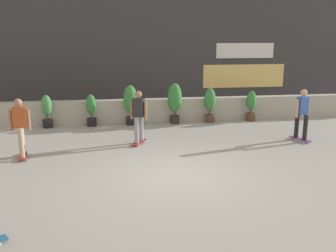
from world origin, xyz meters
TOP-DOWN VIEW (x-y plane):
  - ground_plane at (0.00, 0.00)m, footprint 48.00×48.00m
  - planter_wall at (0.00, 6.00)m, footprint 18.00×0.40m
  - building_backdrop at (0.01, 10.00)m, footprint 20.00×2.08m
  - potted_plant_0 at (-3.93, 5.55)m, footprint 0.38×0.38m
  - potted_plant_1 at (-2.32, 5.55)m, footprint 0.37×0.37m
  - potted_plant_2 at (-0.85, 5.55)m, footprint 0.52×0.52m
  - potted_plant_3 at (0.84, 5.55)m, footprint 0.54×0.54m
  - potted_plant_4 at (2.24, 5.55)m, footprint 0.44×0.44m
  - potted_plant_5 at (3.92, 5.55)m, footprint 0.37×0.37m
  - skater_far_right at (4.49, 2.50)m, footprint 0.53×0.82m
  - skater_mid_plaza at (-0.72, 2.89)m, footprint 0.55×0.80m
  - skater_by_wall_left at (-4.06, 1.96)m, footprint 0.55×0.82m

SIDE VIEW (x-z plane):
  - ground_plane at x=0.00m, z-range 0.00..0.00m
  - planter_wall at x=0.00m, z-range 0.00..0.90m
  - potted_plant_1 at x=-2.32m, z-range 0.04..1.24m
  - potted_plant_5 at x=3.92m, z-range 0.04..1.25m
  - potted_plant_0 at x=-3.93m, z-range 0.04..1.26m
  - potted_plant_4 at x=2.24m, z-range 0.09..1.44m
  - potted_plant_2 at x=-0.85m, z-range 0.13..1.64m
  - potted_plant_3 at x=0.84m, z-range 0.13..1.70m
  - skater_far_right at x=4.49m, z-range 0.09..1.79m
  - skater_mid_plaza at x=-0.72m, z-range 0.09..1.79m
  - skater_by_wall_left at x=-4.06m, z-range 0.09..1.79m
  - building_backdrop at x=0.01m, z-range 0.00..6.50m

